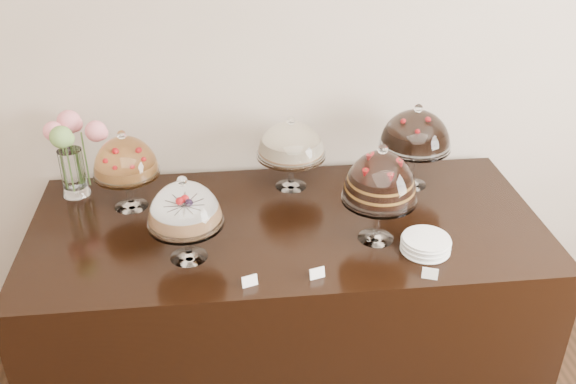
{
  "coord_description": "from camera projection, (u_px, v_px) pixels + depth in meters",
  "views": [
    {
      "loc": [
        -0.51,
        0.13,
        2.4
      ],
      "look_at": [
        -0.27,
        2.4,
        1.08
      ],
      "focal_mm": 40.0,
      "sensor_mm": 36.0,
      "label": 1
    }
  ],
  "objects": [
    {
      "name": "flower_vase",
      "position": [
        72.0,
        148.0,
        2.87
      ],
      "size": [
        0.27,
        0.3,
        0.39
      ],
      "color": "white",
      "rests_on": "display_counter"
    },
    {
      "name": "wall_back",
      "position": [
        331.0,
        46.0,
        2.96
      ],
      "size": [
        5.0,
        0.04,
        3.0
      ],
      "primitive_type": "cube",
      "color": "#BFAE9A",
      "rests_on": "ground"
    },
    {
      "name": "cake_stand_dark_choco",
      "position": [
        416.0,
        133.0,
        2.92
      ],
      "size": [
        0.33,
        0.33,
        0.41
      ],
      "color": "white",
      "rests_on": "display_counter"
    },
    {
      "name": "plate_stack",
      "position": [
        426.0,
        244.0,
        2.57
      ],
      "size": [
        0.19,
        0.19,
        0.06
      ],
      "color": "white",
      "rests_on": "display_counter"
    },
    {
      "name": "display_counter",
      "position": [
        287.0,
        303.0,
        2.99
      ],
      "size": [
        2.2,
        1.0,
        0.9
      ],
      "primitive_type": "cube",
      "color": "black",
      "rests_on": "ground"
    },
    {
      "name": "cake_stand_cheesecake",
      "position": [
        291.0,
        143.0,
        2.93
      ],
      "size": [
        0.32,
        0.32,
        0.36
      ],
      "color": "white",
      "rests_on": "display_counter"
    },
    {
      "name": "cake_stand_sugar_sponge",
      "position": [
        185.0,
        208.0,
        2.43
      ],
      "size": [
        0.29,
        0.29,
        0.36
      ],
      "color": "white",
      "rests_on": "display_counter"
    },
    {
      "name": "cake_stand_choco_layer",
      "position": [
        380.0,
        180.0,
        2.52
      ],
      "size": [
        0.3,
        0.3,
        0.43
      ],
      "color": "white",
      "rests_on": "display_counter"
    },
    {
      "name": "price_card_left",
      "position": [
        250.0,
        281.0,
        2.38
      ],
      "size": [
        0.06,
        0.03,
        0.04
      ],
      "primitive_type": "cube",
      "rotation": [
        -0.21,
        0.0,
        0.3
      ],
      "color": "white",
      "rests_on": "display_counter"
    },
    {
      "name": "cake_stand_fruit_tart",
      "position": [
        125.0,
        160.0,
        2.77
      ],
      "size": [
        0.29,
        0.29,
        0.37
      ],
      "color": "white",
      "rests_on": "display_counter"
    },
    {
      "name": "price_card_extra",
      "position": [
        317.0,
        273.0,
        2.42
      ],
      "size": [
        0.06,
        0.03,
        0.04
      ],
      "primitive_type": "cube",
      "rotation": [
        -0.21,
        0.0,
        0.27
      ],
      "color": "white",
      "rests_on": "display_counter"
    },
    {
      "name": "price_card_right",
      "position": [
        430.0,
        274.0,
        2.41
      ],
      "size": [
        0.06,
        0.04,
        0.04
      ],
      "primitive_type": "cube",
      "rotation": [
        -0.21,
        0.0,
        -0.36
      ],
      "color": "white",
      "rests_on": "display_counter"
    }
  ]
}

